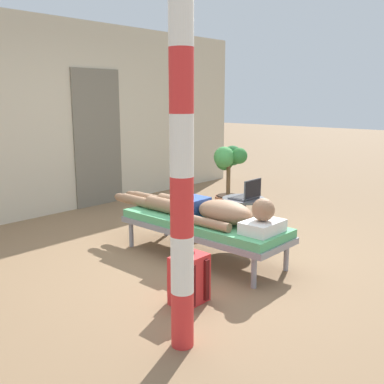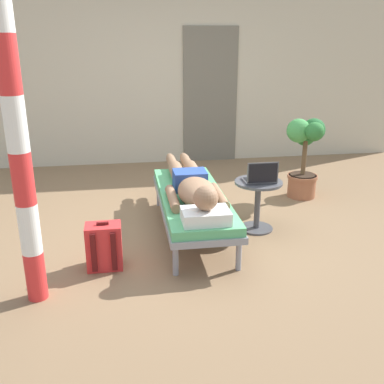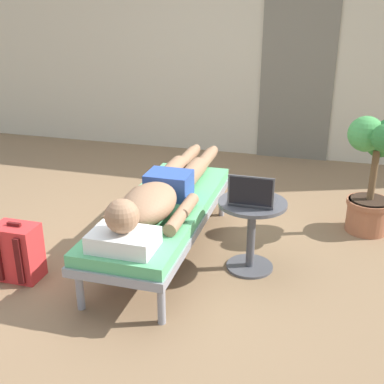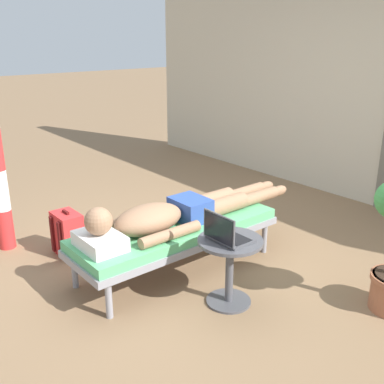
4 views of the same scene
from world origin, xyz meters
The scene contains 10 objects.
ground_plane centered at (0.00, 0.00, 0.00)m, with size 40.00×40.00×0.00m, color #846647.
house_wall_back centered at (0.09, 2.76, 1.35)m, with size 7.60×0.20×2.70m, color beige.
house_door_panel centered at (0.80, 2.65, 1.02)m, with size 0.84×0.03×2.04m, color #6D6759.
lounge_chair centered at (0.09, -0.07, 0.35)m, with size 0.64×1.84×0.42m.
person_reclining centered at (0.09, -0.11, 0.52)m, with size 0.53×2.17×0.32m.
side_table centered at (0.76, -0.09, 0.36)m, with size 0.48×0.48×0.52m.
laptop centered at (0.76, -0.14, 0.58)m, with size 0.31×0.24×0.23m.
backpack centered at (-0.77, -0.66, 0.20)m, with size 0.30×0.26×0.42m.
potted_plant centered at (1.61, 0.78, 0.58)m, with size 0.47×0.48×0.98m.
porch_post centered at (-1.27, -1.06, 1.34)m, with size 0.15×0.15×2.68m.
Camera 2 is at (-0.56, -4.14, 1.90)m, focal length 41.36 mm.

